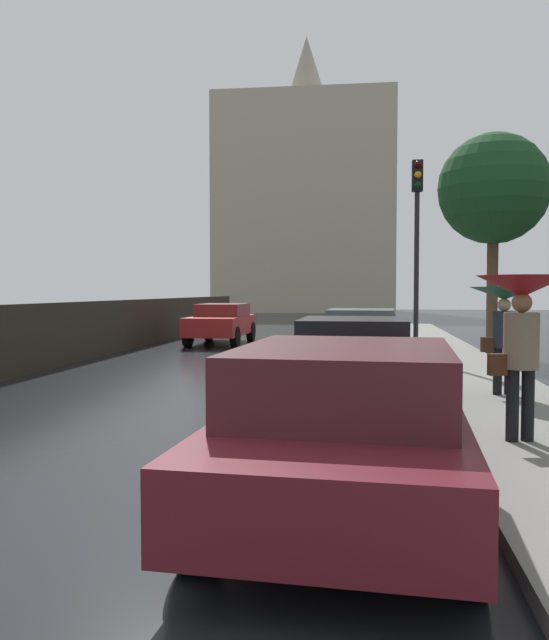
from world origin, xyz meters
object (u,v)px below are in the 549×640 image
at_px(car_maroon_far_lane, 347,425).
at_px(car_grey_near_kerb, 362,338).
at_px(car_black_behind_camera, 354,361).
at_px(pedestrian_with_umbrella_near, 504,308).
at_px(car_red_far_ahead, 221,322).
at_px(traffic_light, 417,223).
at_px(street_tree_near, 494,190).
at_px(pedestrian_with_umbrella_far, 521,311).

bearing_deg(car_maroon_far_lane, car_grey_near_kerb, 93.30).
bearing_deg(car_black_behind_camera, car_maroon_far_lane, -88.79).
bearing_deg(car_black_behind_camera, pedestrian_with_umbrella_near, 18.75).
bearing_deg(car_grey_near_kerb, pedestrian_with_umbrella_near, -60.48).
distance_m(car_red_far_ahead, traffic_light, 8.55).
distance_m(car_red_far_ahead, pedestrian_with_umbrella_near, 12.92).
bearing_deg(street_tree_near, car_black_behind_camera, -111.88).
relative_size(car_red_far_ahead, pedestrian_with_umbrella_far, 2.22).
bearing_deg(car_black_behind_camera, pedestrian_with_umbrella_far, -52.70).
xyz_separation_m(car_red_far_ahead, street_tree_near, (8.48, -2.23, 3.95)).
bearing_deg(traffic_light, car_maroon_far_lane, -96.92).
bearing_deg(pedestrian_with_umbrella_near, car_maroon_far_lane, 62.60).
distance_m(car_grey_near_kerb, car_maroon_far_lane, 9.94).
xyz_separation_m(pedestrian_with_umbrella_near, pedestrian_with_umbrella_far, (-0.48, -3.33, 0.05)).
distance_m(traffic_light, street_tree_near, 4.06).
xyz_separation_m(car_black_behind_camera, traffic_light, (1.38, 6.23, 2.74)).
bearing_deg(street_tree_near, pedestrian_with_umbrella_far, -98.81).
height_order(car_red_far_ahead, pedestrian_with_umbrella_far, pedestrian_with_umbrella_far).
bearing_deg(car_grey_near_kerb, street_tree_near, 50.20).
distance_m(pedestrian_with_umbrella_near, pedestrian_with_umbrella_far, 3.36).
bearing_deg(car_grey_near_kerb, pedestrian_with_umbrella_far, -74.73).
bearing_deg(street_tree_near, pedestrian_with_umbrella_near, -99.07).
height_order(car_maroon_far_lane, street_tree_near, street_tree_near).
relative_size(car_maroon_far_lane, street_tree_near, 0.68).
distance_m(car_grey_near_kerb, pedestrian_with_umbrella_far, 8.01).
relative_size(car_maroon_far_lane, traffic_light, 0.89).
height_order(car_black_behind_camera, pedestrian_with_umbrella_near, pedestrian_with_umbrella_near).
bearing_deg(pedestrian_with_umbrella_far, car_grey_near_kerb, 88.94).
distance_m(car_maroon_far_lane, traffic_light, 11.39).
bearing_deg(pedestrian_with_umbrella_near, pedestrian_with_umbrella_far, 77.30).
xyz_separation_m(car_red_far_ahead, pedestrian_with_umbrella_near, (7.11, -10.76, 0.80)).
distance_m(car_black_behind_camera, car_maroon_far_lane, 4.74).
distance_m(car_grey_near_kerb, pedestrian_with_umbrella_near, 5.06).
bearing_deg(street_tree_near, car_maroon_far_lane, -104.71).
relative_size(car_black_behind_camera, pedestrian_with_umbrella_far, 2.42).
bearing_deg(car_red_far_ahead, car_maroon_far_lane, 106.75).
bearing_deg(car_red_far_ahead, car_grey_near_kerb, 127.54).
relative_size(car_red_far_ahead, street_tree_near, 0.65).
distance_m(car_red_far_ahead, street_tree_near, 9.61).
relative_size(traffic_light, street_tree_near, 0.77).
xyz_separation_m(car_black_behind_camera, pedestrian_with_umbrella_near, (2.38, 0.78, 0.82)).
distance_m(pedestrian_with_umbrella_near, street_tree_near, 9.19).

